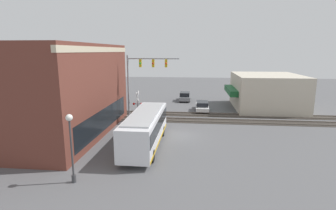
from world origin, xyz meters
The scene contains 12 objects.
ground_plane centered at (0.00, 0.00, 0.00)m, with size 120.00×120.00×0.00m, color #565659.
brick_building centered at (-0.51, 12.86, 4.56)m, with size 16.97×10.80×9.13m.
shop_building centered at (14.47, -12.04, 2.52)m, with size 10.95×10.38×5.05m.
city_bus centered at (-3.29, 2.80, 1.72)m, with size 10.44×2.59×3.11m.
traffic_signal_gantry centered at (4.84, 4.70, 5.80)m, with size 0.42×6.14×7.99m.
crossing_signal centered at (4.40, 5.20, 2.30)m, with size 1.41×1.18×3.81m.
streetlamp centered at (-10.39, 6.23, 2.75)m, with size 0.44×0.44×4.59m.
rail_track_near centered at (6.00, 0.00, 0.03)m, with size 2.60×60.00×0.15m.
rail_track_far centered at (9.20, 0.00, 0.03)m, with size 2.60×60.00×0.15m.
parked_car_white centered at (11.74, -2.60, 0.64)m, with size 4.78×1.82×1.36m.
parked_car_grey centered at (19.11, 0.20, 0.70)m, with size 4.32×1.82×1.51m.
pedestrian_at_crossing centered at (3.53, 4.87, 0.90)m, with size 0.34×0.34×1.75m.
Camera 1 is at (-25.45, -1.54, 8.44)m, focal length 28.00 mm.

